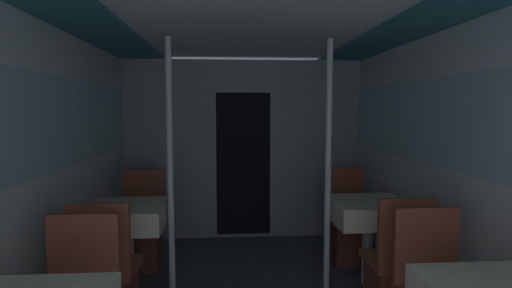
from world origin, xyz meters
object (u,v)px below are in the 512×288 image
object	(u,v)px
dining_table_left_1	(127,220)
chair_right_far_1	(348,233)
support_pole_right_1	(328,166)
chair_right_near_1	(395,280)
support_pole_left_1	(170,168)
chair_left_far_1	(142,237)
dining_table_right_1	(369,215)

from	to	relation	value
dining_table_left_1	chair_right_far_1	size ratio (longest dim) A/B	0.80
dining_table_left_1	support_pole_right_1	bearing A→B (deg)	0.00
chair_right_near_1	dining_table_left_1	bearing A→B (deg)	164.53
support_pole_left_1	support_pole_right_1	bearing A→B (deg)	0.00
chair_left_far_1	chair_right_near_1	size ratio (longest dim) A/B	1.00
dining_table_left_1	support_pole_right_1	distance (m)	1.74
chair_left_far_1	support_pole_left_1	distance (m)	1.02
chair_left_far_1	chair_right_near_1	xyz separation A→B (m)	(2.05, -1.13, 0.00)
dining_table_left_1	chair_right_near_1	distance (m)	2.15
dining_table_left_1	support_pole_left_1	xyz separation A→B (m)	(0.36, 0.00, 0.43)
chair_right_near_1	chair_left_far_1	bearing A→B (deg)	151.03
chair_right_near_1	chair_right_far_1	world-z (taller)	same
chair_left_far_1	support_pole_right_1	size ratio (longest dim) A/B	0.44
support_pole_left_1	chair_right_near_1	world-z (taller)	support_pole_left_1
chair_left_far_1	dining_table_right_1	bearing A→B (deg)	164.53
chair_right_near_1	support_pole_left_1	bearing A→B (deg)	161.40
support_pole_left_1	dining_table_left_1	bearing A→B (deg)	180.00
dining_table_left_1	chair_right_near_1	bearing A→B (deg)	-15.47
chair_left_far_1	chair_right_far_1	distance (m)	2.05
chair_right_far_1	support_pole_left_1	bearing A→B (deg)	18.60
dining_table_left_1	support_pole_left_1	world-z (taller)	support_pole_left_1
dining_table_left_1	dining_table_right_1	size ratio (longest dim) A/B	1.00
dining_table_left_1	chair_right_far_1	distance (m)	2.15
chair_left_far_1	chair_right_near_1	distance (m)	2.34
chair_left_far_1	chair_right_far_1	xyz separation A→B (m)	(2.05, 0.00, 0.00)
support_pole_left_1	chair_right_far_1	size ratio (longest dim) A/B	2.26
dining_table_right_1	support_pole_right_1	distance (m)	0.56
support_pole_right_1	chair_left_far_1	bearing A→B (deg)	161.40
support_pole_left_1	dining_table_right_1	distance (m)	1.74
dining_table_right_1	chair_right_far_1	world-z (taller)	chair_right_far_1
dining_table_left_1	chair_right_far_1	bearing A→B (deg)	15.47
support_pole_left_1	chair_right_near_1	bearing A→B (deg)	-18.60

